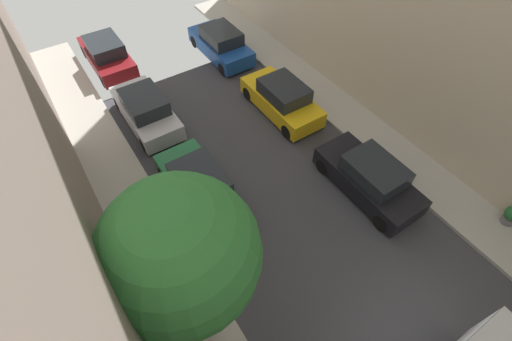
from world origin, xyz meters
TOP-DOWN VIEW (x-y plane):
  - parked_car_left_3 at (-2.70, 8.34)m, footprint 1.78×4.20m
  - parked_car_left_4 at (-2.70, 13.36)m, footprint 1.78×4.20m
  - parked_car_left_5 at (-2.70, 18.53)m, footprint 1.78×4.20m
  - parked_car_right_2 at (2.70, 5.24)m, footprint 1.78×4.20m
  - parked_car_right_3 at (2.70, 10.71)m, footprint 1.78×4.20m
  - parked_car_right_4 at (2.70, 16.20)m, footprint 1.78×4.20m
  - street_tree_0 at (-4.82, 4.11)m, footprint 3.19×3.19m
  - potted_plant_1 at (5.74, 1.41)m, footprint 0.53×0.53m

SIDE VIEW (x-z plane):
  - potted_plant_1 at x=5.74m, z-range 0.17..0.93m
  - parked_car_left_3 at x=-2.70m, z-range -0.06..1.50m
  - parked_car_left_4 at x=-2.70m, z-range -0.06..1.50m
  - parked_car_left_5 at x=-2.70m, z-range -0.06..1.50m
  - parked_car_right_2 at x=2.70m, z-range -0.06..1.50m
  - parked_car_right_3 at x=2.70m, z-range -0.06..1.50m
  - parked_car_right_4 at x=2.70m, z-range -0.06..1.50m
  - street_tree_0 at x=-4.82m, z-range 1.63..7.86m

